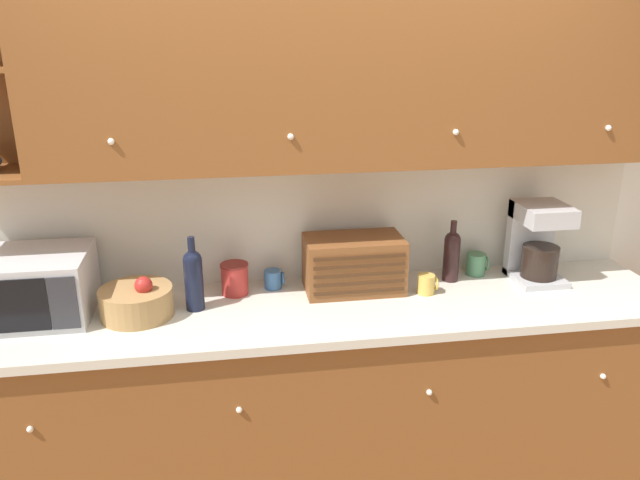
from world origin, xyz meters
name	(u,v)px	position (x,y,z in m)	size (l,w,h in m)	color
ground_plane	(313,433)	(0.00, 0.00, 0.00)	(24.00, 24.00, 0.00)	#896647
wall_back	(312,204)	(0.00, 0.03, 1.30)	(5.62, 0.06, 2.60)	white
counter_unit	(323,393)	(0.00, -0.33, 0.47)	(3.24, 0.69, 0.93)	brown
backsplash_panel	(313,219)	(0.00, -0.01, 1.23)	(3.22, 0.01, 0.60)	silver
upper_cabinets	(358,61)	(0.17, -0.17, 1.98)	(3.22, 0.37, 0.89)	brown
microwave	(31,286)	(-1.25, -0.25, 1.07)	(0.49, 0.41, 0.28)	silver
fruit_basket	(137,302)	(-0.81, -0.32, 1.00)	(0.31, 0.31, 0.19)	#A87F4C
second_wine_bottle	(194,277)	(-0.57, -0.29, 1.08)	(0.08, 0.08, 0.34)	black
storage_canister	(235,279)	(-0.39, -0.15, 1.01)	(0.13, 0.13, 0.15)	#B22D28
mug_blue_second	(274,279)	(-0.20, -0.11, 0.98)	(0.09, 0.08, 0.09)	#38669E
bread_box	(354,264)	(0.17, -0.19, 1.06)	(0.46, 0.27, 0.26)	brown
mug_patterned_third	(427,284)	(0.49, -0.29, 0.98)	(0.09, 0.08, 0.09)	gold
wine_bottle	(452,254)	(0.66, -0.15, 1.07)	(0.08, 0.08, 0.30)	black
mug	(476,264)	(0.82, -0.10, 0.99)	(0.11, 0.10, 0.11)	#4C845B
coffee_maker	(537,241)	(1.07, -0.20, 1.13)	(0.23, 0.26, 0.39)	#B7B7BC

